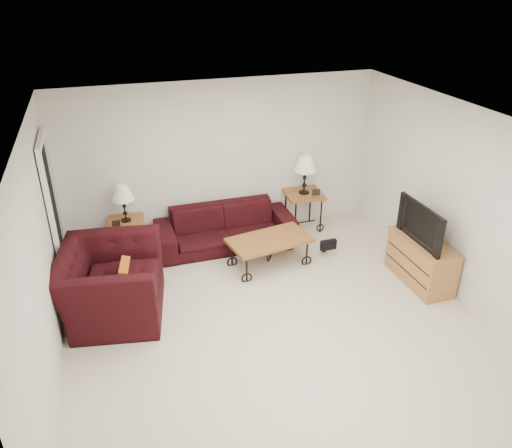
{
  "coord_description": "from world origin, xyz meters",
  "views": [
    {
      "loc": [
        -1.74,
        -4.77,
        3.92
      ],
      "look_at": [
        0.0,
        0.7,
        1.0
      ],
      "focal_mm": 35.23,
      "sensor_mm": 36.0,
      "label": 1
    }
  ],
  "objects_px": {
    "side_table_right": "(303,211)",
    "backpack": "(325,238)",
    "sofa": "(226,227)",
    "armchair": "(111,283)",
    "tv_stand": "(421,261)",
    "coffee_table": "(269,252)",
    "television": "(426,223)",
    "side_table_left": "(128,237)",
    "lamp_right": "(305,174)",
    "lamp_left": "(124,203)"
  },
  "relations": [
    {
      "from": "lamp_left",
      "to": "lamp_right",
      "type": "bearing_deg",
      "value": -0.0
    },
    {
      "from": "side_table_right",
      "to": "tv_stand",
      "type": "bearing_deg",
      "value": -65.12
    },
    {
      "from": "television",
      "to": "armchair",
      "type": "bearing_deg",
      "value": -97.61
    },
    {
      "from": "side_table_left",
      "to": "lamp_left",
      "type": "xyz_separation_m",
      "value": [
        0.0,
        0.0,
        0.57
      ]
    },
    {
      "from": "backpack",
      "to": "television",
      "type": "bearing_deg",
      "value": -38.76
    },
    {
      "from": "armchair",
      "to": "lamp_right",
      "type": "bearing_deg",
      "value": -54.98
    },
    {
      "from": "side_table_right",
      "to": "backpack",
      "type": "relative_size",
      "value": 1.31
    },
    {
      "from": "television",
      "to": "tv_stand",
      "type": "bearing_deg",
      "value": 90.0
    },
    {
      "from": "side_table_left",
      "to": "television",
      "type": "distance_m",
      "value": 4.31
    },
    {
      "from": "side_table_right",
      "to": "lamp_right",
      "type": "bearing_deg",
      "value": 0.0
    },
    {
      "from": "side_table_right",
      "to": "armchair",
      "type": "bearing_deg",
      "value": -155.41
    },
    {
      "from": "side_table_right",
      "to": "lamp_left",
      "type": "distance_m",
      "value": 2.91
    },
    {
      "from": "side_table_left",
      "to": "lamp_left",
      "type": "distance_m",
      "value": 0.57
    },
    {
      "from": "side_table_left",
      "to": "lamp_right",
      "type": "relative_size",
      "value": 0.88
    },
    {
      "from": "lamp_right",
      "to": "backpack",
      "type": "bearing_deg",
      "value": -89.61
    },
    {
      "from": "coffee_table",
      "to": "side_table_left",
      "type": "bearing_deg",
      "value": 153.61
    },
    {
      "from": "backpack",
      "to": "sofa",
      "type": "bearing_deg",
      "value": 166.41
    },
    {
      "from": "side_table_right",
      "to": "tv_stand",
      "type": "height_order",
      "value": "side_table_right"
    },
    {
      "from": "sofa",
      "to": "backpack",
      "type": "relative_size",
      "value": 4.34
    },
    {
      "from": "television",
      "to": "backpack",
      "type": "bearing_deg",
      "value": -141.52
    },
    {
      "from": "backpack",
      "to": "side_table_left",
      "type": "bearing_deg",
      "value": 175.96
    },
    {
      "from": "side_table_left",
      "to": "lamp_right",
      "type": "xyz_separation_m",
      "value": [
        2.86,
        -0.0,
        0.68
      ]
    },
    {
      "from": "side_table_right",
      "to": "television",
      "type": "bearing_deg",
      "value": -65.59
    },
    {
      "from": "side_table_left",
      "to": "backpack",
      "type": "height_order",
      "value": "side_table_left"
    },
    {
      "from": "sofa",
      "to": "lamp_left",
      "type": "relative_size",
      "value": 3.75
    },
    {
      "from": "coffee_table",
      "to": "tv_stand",
      "type": "height_order",
      "value": "tv_stand"
    },
    {
      "from": "armchair",
      "to": "coffee_table",
      "type": "bearing_deg",
      "value": -67.23
    },
    {
      "from": "lamp_left",
      "to": "backpack",
      "type": "bearing_deg",
      "value": -16.8
    },
    {
      "from": "lamp_right",
      "to": "television",
      "type": "height_order",
      "value": "lamp_right"
    },
    {
      "from": "side_table_left",
      "to": "armchair",
      "type": "bearing_deg",
      "value": -102.33
    },
    {
      "from": "lamp_right",
      "to": "sofa",
      "type": "bearing_deg",
      "value": -172.56
    },
    {
      "from": "coffee_table",
      "to": "armchair",
      "type": "height_order",
      "value": "armchair"
    },
    {
      "from": "side_table_right",
      "to": "lamp_right",
      "type": "relative_size",
      "value": 1.0
    },
    {
      "from": "lamp_right",
      "to": "coffee_table",
      "type": "distance_m",
      "value": 1.53
    },
    {
      "from": "sofa",
      "to": "armchair",
      "type": "distance_m",
      "value": 2.21
    },
    {
      "from": "coffee_table",
      "to": "television",
      "type": "distance_m",
      "value": 2.22
    },
    {
      "from": "tv_stand",
      "to": "coffee_table",
      "type": "bearing_deg",
      "value": 150.7
    },
    {
      "from": "coffee_table",
      "to": "armchair",
      "type": "bearing_deg",
      "value": -167.66
    },
    {
      "from": "side_table_right",
      "to": "tv_stand",
      "type": "distance_m",
      "value": 2.2
    },
    {
      "from": "sofa",
      "to": "armchair",
      "type": "bearing_deg",
      "value": -144.7
    },
    {
      "from": "sofa",
      "to": "side_table_right",
      "type": "distance_m",
      "value": 1.39
    },
    {
      "from": "armchair",
      "to": "sofa",
      "type": "bearing_deg",
      "value": -44.27
    },
    {
      "from": "armchair",
      "to": "television",
      "type": "relative_size",
      "value": 1.43
    },
    {
      "from": "side_table_left",
      "to": "television",
      "type": "height_order",
      "value": "television"
    },
    {
      "from": "lamp_left",
      "to": "side_table_right",
      "type": "bearing_deg",
      "value": -0.0
    },
    {
      "from": "coffee_table",
      "to": "television",
      "type": "xyz_separation_m",
      "value": [
        1.83,
        -1.04,
        0.69
      ]
    },
    {
      "from": "side_table_right",
      "to": "backpack",
      "type": "xyz_separation_m",
      "value": [
        0.01,
        -0.87,
        -0.08
      ]
    },
    {
      "from": "tv_stand",
      "to": "side_table_right",
      "type": "bearing_deg",
      "value": 114.88
    },
    {
      "from": "armchair",
      "to": "tv_stand",
      "type": "height_order",
      "value": "armchair"
    },
    {
      "from": "coffee_table",
      "to": "backpack",
      "type": "relative_size",
      "value": 2.39
    }
  ]
}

